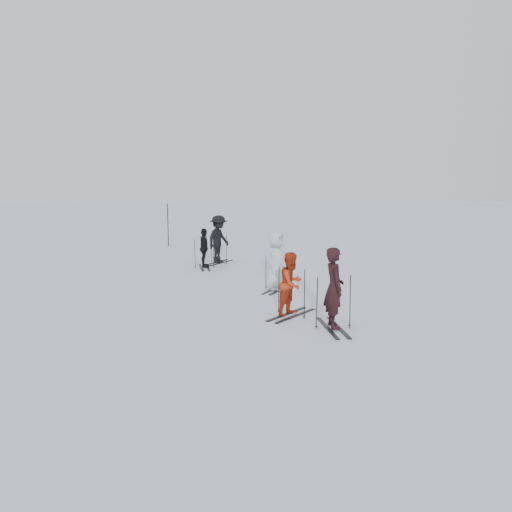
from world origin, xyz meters
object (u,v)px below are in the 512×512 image
(skier_near_dark, at_px, (334,289))
(skier_uphill_far, at_px, (219,240))
(skier_grey, at_px, (276,261))
(piste_marker, at_px, (168,225))
(skier_uphill_left, at_px, (204,249))
(skier_red, at_px, (292,285))

(skier_near_dark, bearing_deg, skier_uphill_far, 12.96)
(skier_grey, distance_m, piste_marker, 11.70)
(skier_near_dark, bearing_deg, skier_uphill_left, 18.54)
(skier_uphill_left, bearing_deg, skier_uphill_far, -33.80)
(skier_near_dark, distance_m, skier_uphill_left, 9.03)
(skier_uphill_left, xyz_separation_m, piste_marker, (-2.78, 6.34, 0.33))
(skier_grey, height_order, skier_uphill_far, skier_uphill_far)
(skier_red, distance_m, piste_marker, 14.53)
(skier_red, height_order, skier_grey, skier_grey)
(skier_red, relative_size, skier_uphill_left, 1.07)
(skier_near_dark, relative_size, piste_marker, 0.88)
(skier_uphill_far, bearing_deg, piste_marker, 60.79)
(skier_near_dark, xyz_separation_m, skier_grey, (-1.36, 4.08, -0.03))
(skier_uphill_left, bearing_deg, skier_red, -167.50)
(skier_uphill_far, distance_m, piste_marker, 6.08)
(skier_near_dark, height_order, skier_grey, skier_near_dark)
(skier_grey, bearing_deg, piste_marker, 52.33)
(skier_red, relative_size, skier_uphill_far, 0.83)
(skier_near_dark, height_order, piste_marker, piste_marker)
(skier_red, xyz_separation_m, piste_marker, (-6.03, 13.22, 0.28))
(skier_red, relative_size, piste_marker, 0.75)
(skier_grey, distance_m, skier_uphill_left, 4.84)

